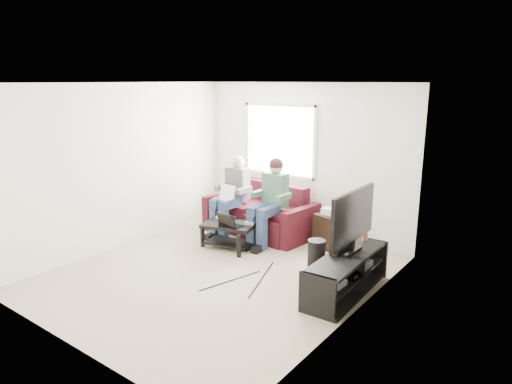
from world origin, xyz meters
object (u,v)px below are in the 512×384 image
Objects in this scene: tv_stand at (346,276)px; sofa at (262,215)px; subwoofer at (316,259)px; tv at (353,218)px; coffee_table at (229,230)px; end_table at (329,230)px.

sofa is at bearing 150.66° from tv_stand.
subwoofer is at bearing 162.20° from tv_stand.
tv reaches higher than subwoofer.
coffee_table is at bearing 171.04° from tv_stand.
sofa reaches higher than subwoofer.
sofa reaches higher than end_table.
end_table is (-0.97, 1.25, -0.68)m from tv.
sofa is 2.97× the size of end_table.
subwoofer is 1.25m from end_table.
tv_stand is 0.75m from tv.
tv reaches higher than end_table.
tv reaches higher than coffee_table.
tv_stand is 0.56m from subwoofer.
tv is at bearing -6.44° from coffee_table.
end_table reaches higher than coffee_table.
subwoofer is 0.84× the size of end_table.
tv_stand is at bearing -29.34° from sofa.
sofa is 2.09× the size of coffee_table.
end_table is at bearing 125.72° from tv_stand.
tv is at bearing -27.38° from sofa.
end_table reaches higher than tv_stand.
subwoofer is (-0.53, 0.07, -0.70)m from tv.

